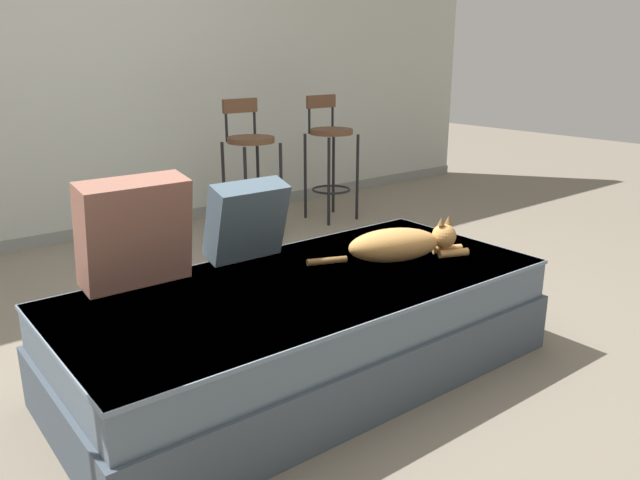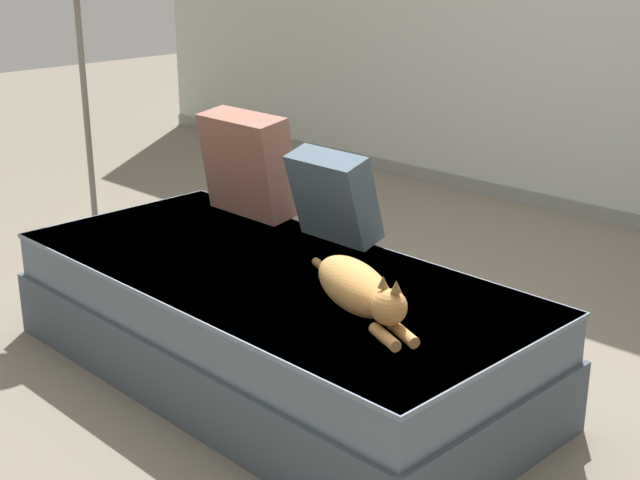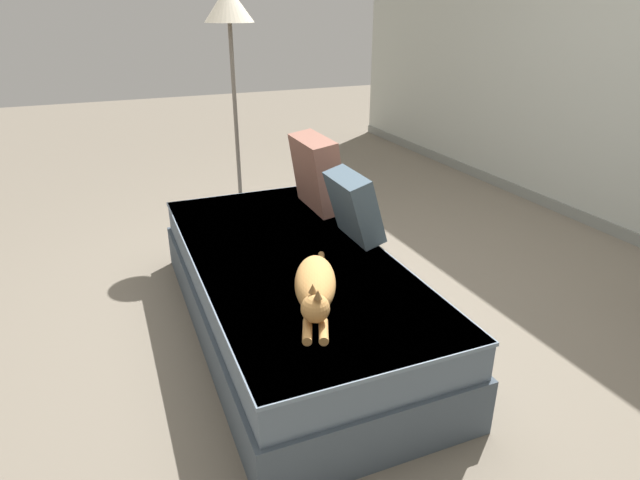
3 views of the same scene
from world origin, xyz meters
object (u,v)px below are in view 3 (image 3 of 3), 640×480
Objects in this scene: floor_lamp at (230,29)px; throw_pillow_corner at (317,173)px; throw_pillow_middle at (354,206)px; couch at (290,291)px; cat at (315,286)px.

throw_pillow_corner is at bearing 17.69° from floor_lamp.
couch is at bearing -83.25° from throw_pillow_middle.
throw_pillow_middle is at bearing -1.00° from throw_pillow_corner.
throw_pillow_middle is at bearing 10.73° from floor_lamp.
throw_pillow_middle is (0.51, -0.01, -0.04)m from throw_pillow_corner.
couch is 4.69× the size of throw_pillow_corner.
throw_pillow_middle is 0.22× the size of floor_lamp.
couch is 1.82m from floor_lamp.
couch is at bearing -5.19° from floor_lamp.
cat is at bearing -23.37° from throw_pillow_corner.
floor_lamp is at bearing -162.31° from throw_pillow_corner.
throw_pillow_corner is 0.63× the size of cat.
throw_pillow_corner reaches higher than couch.
throw_pillow_corner is 1.13m from cat.
floor_lamp is at bearing -169.27° from throw_pillow_middle.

